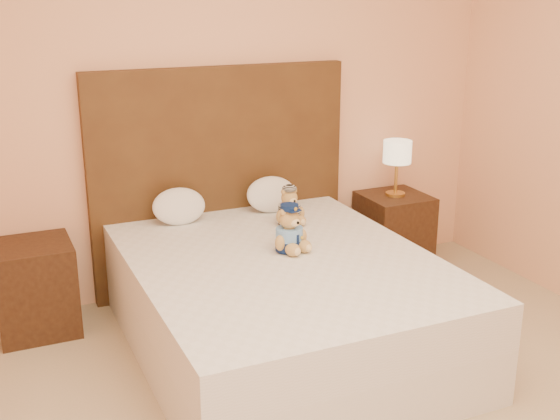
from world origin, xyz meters
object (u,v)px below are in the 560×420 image
(lamp, at_px, (397,155))
(teddy_prisoner, at_px, (289,206))
(nightstand_left, at_px, (35,288))
(pillow_left, at_px, (179,205))
(teddy_police, at_px, (289,228))
(pillow_right, at_px, (271,193))
(nightstand_right, at_px, (393,231))
(bed, at_px, (283,304))

(lamp, bearing_deg, teddy_prisoner, -164.29)
(nightstand_left, relative_size, pillow_left, 1.61)
(teddy_police, bearing_deg, pillow_right, 56.94)
(nightstand_right, xyz_separation_m, teddy_police, (-1.17, -0.70, 0.41))
(nightstand_left, bearing_deg, lamp, 0.00)
(nightstand_left, relative_size, teddy_police, 2.03)
(teddy_police, relative_size, pillow_right, 0.78)
(lamp, height_order, pillow_left, lamp)
(nightstand_right, distance_m, pillow_left, 1.64)
(nightstand_right, height_order, teddy_police, teddy_police)
(teddy_police, bearing_deg, nightstand_left, 134.88)
(teddy_prisoner, height_order, pillow_right, pillow_right)
(lamp, bearing_deg, teddy_police, -148.85)
(nightstand_right, height_order, pillow_right, pillow_right)
(teddy_police, bearing_deg, teddy_prisoner, 47.95)
(bed, height_order, pillow_left, pillow_left)
(nightstand_left, relative_size, lamp, 1.38)
(bed, bearing_deg, pillow_left, 112.53)
(nightstand_right, height_order, lamp, lamp)
(nightstand_left, relative_size, nightstand_right, 1.00)
(teddy_prisoner, bearing_deg, pillow_left, 148.52)
(teddy_police, xyz_separation_m, pillow_right, (0.21, 0.73, -0.01))
(teddy_prisoner, height_order, pillow_left, pillow_left)
(teddy_prisoner, distance_m, pillow_right, 0.30)
(pillow_left, bearing_deg, teddy_police, -59.78)
(bed, bearing_deg, teddy_prisoner, 61.76)
(lamp, distance_m, teddy_police, 1.37)
(nightstand_left, height_order, teddy_prisoner, teddy_prisoner)
(nightstand_left, bearing_deg, bed, -32.62)
(nightstand_left, distance_m, lamp, 2.56)
(lamp, relative_size, teddy_prisoner, 1.69)
(teddy_police, distance_m, pillow_left, 0.85)
(bed, relative_size, pillow_left, 5.86)
(nightstand_left, height_order, lamp, lamp)
(bed, xyz_separation_m, pillow_left, (-0.34, 0.83, 0.40))
(lamp, relative_size, pillow_right, 1.14)
(bed, distance_m, teddy_police, 0.43)
(pillow_left, bearing_deg, bed, -67.47)
(bed, xyz_separation_m, nightstand_left, (-1.25, 0.80, -0.00))
(nightstand_left, bearing_deg, teddy_prisoner, -10.05)
(lamp, xyz_separation_m, pillow_left, (-1.59, 0.03, -0.18))
(teddy_police, height_order, teddy_prisoner, teddy_police)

